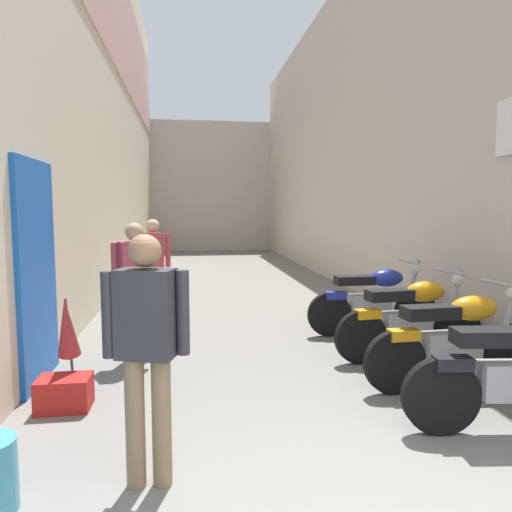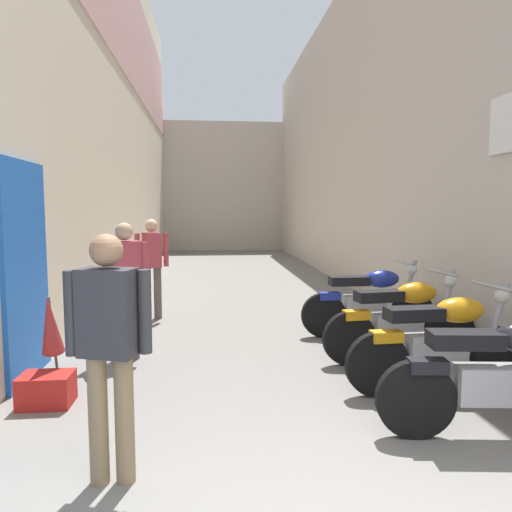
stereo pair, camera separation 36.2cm
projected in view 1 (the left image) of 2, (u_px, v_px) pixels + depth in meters
The scene contains 12 objects.
ground_plane at pixel (241, 301), 8.91m from camera, with size 34.52×34.52×0.00m, color slate.
building_left at pixel (106, 89), 10.05m from camera, with size 0.45×18.52×8.47m.
building_right at pixel (346, 135), 10.92m from camera, with size 0.45×18.52×6.87m.
building_far_end at pixel (210, 187), 20.72m from camera, with size 7.96×2.00×5.38m, color beige.
motorcycle_second at pixel (457, 338), 4.49m from camera, with size 1.85×0.58×1.04m.
motorcycle_third at pixel (411, 316), 5.40m from camera, with size 1.85×0.58×1.04m.
motorcycle_fourth at pixel (374, 298), 6.48m from camera, with size 1.85×0.58×1.04m.
pedestrian_by_doorway at pixel (147, 342), 2.86m from camera, with size 0.52×0.29×1.57m.
pedestrian_mid_alley at pixel (135, 281), 5.30m from camera, with size 0.52×0.33×1.57m.
pedestrian_further_down at pixel (154, 261), 7.31m from camera, with size 0.52×0.39×1.57m.
plastic_crate at pixel (64, 393), 4.07m from camera, with size 0.44×0.32×0.28m, color red.
umbrella_leaning at pixel (67, 327), 4.18m from camera, with size 0.20×0.35×0.97m.
Camera 1 is at (-0.98, -1.47, 1.71)m, focal length 33.16 mm.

